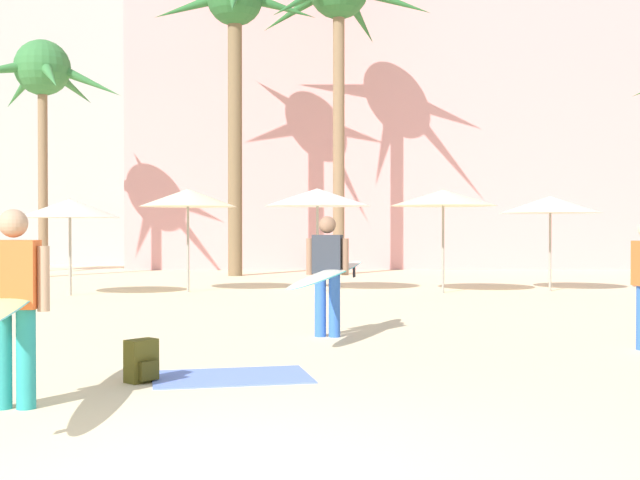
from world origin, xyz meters
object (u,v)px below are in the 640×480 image
object	(u,v)px
cafe_umbrella_3	(188,198)
person_far_left	(9,302)
palm_tree_far_right	(235,27)
cafe_umbrella_5	(317,197)
cafe_umbrella_1	(70,208)
backpack	(142,361)
palm_tree_far_left	(340,9)
palm_tree_left	(43,79)
beach_towel	(231,377)
cafe_umbrella_0	(550,205)
person_mid_right	(328,272)
cafe_umbrella_4	(443,198)

from	to	relation	value
cafe_umbrella_3	person_far_left	xyz separation A→B (m)	(0.02, -12.61, -1.32)
palm_tree_far_right	cafe_umbrella_5	world-z (taller)	palm_tree_far_right
cafe_umbrella_1	cafe_umbrella_3	xyz separation A→B (m)	(2.52, 0.98, 0.27)
palm_tree_far_right	backpack	xyz separation A→B (m)	(0.16, -17.75, -7.67)
palm_tree_far_left	backpack	distance (m)	20.33
palm_tree_left	beach_towel	distance (m)	19.63
cafe_umbrella_1	beach_towel	xyz separation A→B (m)	(4.27, -10.17, -1.95)
cafe_umbrella_3	person_far_left	distance (m)	12.68
palm_tree_far_right	beach_towel	size ratio (longest dim) A/B	6.17
palm_tree_far_left	cafe_umbrella_1	distance (m)	12.24
palm_tree_far_left	palm_tree_left	xyz separation A→B (m)	(-9.27, -0.73, -2.46)
palm_tree_far_left	backpack	xyz separation A→B (m)	(-3.20, -18.23, -8.41)
cafe_umbrella_1	person_far_left	bearing A→B (deg)	-77.68
palm_tree_far_left	person_far_left	size ratio (longest dim) A/B	3.54
cafe_umbrella_0	person_mid_right	world-z (taller)	cafe_umbrella_0
cafe_umbrella_0	cafe_umbrella_4	bearing A→B (deg)	-171.08
palm_tree_left	person_far_left	world-z (taller)	palm_tree_left
cafe_umbrella_4	palm_tree_left	bearing A→B (deg)	148.86
backpack	palm_tree_far_left	bearing A→B (deg)	123.48
palm_tree_far_right	cafe_umbrella_0	distance (m)	11.84
palm_tree_far_left	cafe_umbrella_5	bearing A→B (deg)	-98.26
cafe_umbrella_0	cafe_umbrella_1	bearing A→B (deg)	-175.91
beach_towel	backpack	size ratio (longest dim) A/B	3.75
cafe_umbrella_0	backpack	distance (m)	13.75
person_mid_right	palm_tree_left	bearing A→B (deg)	-136.17
cafe_umbrella_0	cafe_umbrella_1	xyz separation A→B (m)	(-11.20, -0.80, -0.12)
cafe_umbrella_5	beach_towel	distance (m)	11.41
palm_tree_far_right	cafe_umbrella_3	xyz separation A→B (m)	(-0.73, -6.40, -5.64)
palm_tree_far_right	beach_towel	world-z (taller)	palm_tree_far_right
person_mid_right	cafe_umbrella_1	bearing A→B (deg)	-128.82
cafe_umbrella_4	cafe_umbrella_5	world-z (taller)	cafe_umbrella_5
palm_tree_far_left	cafe_umbrella_1	bearing A→B (deg)	-130.01
cafe_umbrella_5	backpack	size ratio (longest dim) A/B	6.05
palm_tree_far_left	person_mid_right	xyz separation A→B (m)	(-1.20, -15.15, -7.70)
cafe_umbrella_4	backpack	size ratio (longest dim) A/B	5.91
palm_tree_far_left	cafe_umbrella_3	world-z (taller)	palm_tree_far_left
palm_tree_left	cafe_umbrella_4	world-z (taller)	palm_tree_left
person_far_left	person_mid_right	distance (m)	5.20
palm_tree_far_right	cafe_umbrella_3	world-z (taller)	palm_tree_far_right
backpack	person_mid_right	world-z (taller)	person_mid_right
palm_tree_left	palm_tree_far_right	bearing A→B (deg)	2.38
palm_tree_far_left	person_mid_right	size ratio (longest dim) A/B	3.34
cafe_umbrella_0	cafe_umbrella_5	world-z (taller)	cafe_umbrella_5
palm_tree_left	cafe_umbrella_0	size ratio (longest dim) A/B	3.07
palm_tree_far_right	cafe_umbrella_3	size ratio (longest dim) A/B	3.97
palm_tree_far_right	backpack	world-z (taller)	palm_tree_far_right
cafe_umbrella_1	backpack	bearing A→B (deg)	-71.83
palm_tree_left	cafe_umbrella_5	world-z (taller)	palm_tree_left
beach_towel	palm_tree_far_right	bearing A→B (deg)	93.33
cafe_umbrella_5	cafe_umbrella_3	bearing A→B (deg)	179.19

